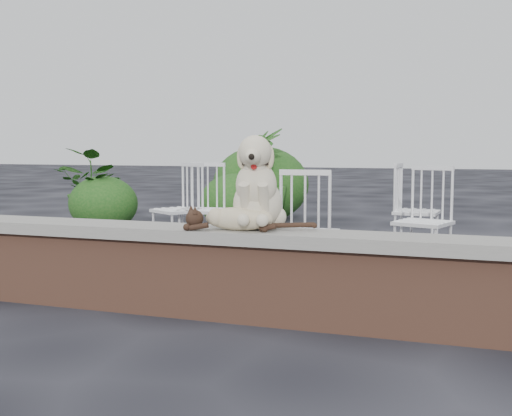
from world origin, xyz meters
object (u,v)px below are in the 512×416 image
(chair_e, at_px, (417,210))
(potted_plant_b, at_px, (261,177))
(cat, at_px, (238,217))
(chair_c, at_px, (309,231))
(chair_b, at_px, (177,209))
(chair_a, at_px, (202,209))
(chair_d, at_px, (423,221))
(dog, at_px, (258,181))
(potted_plant_a, at_px, (95,188))

(chair_e, bearing_deg, potted_plant_b, 52.53)
(chair_e, height_order, potted_plant_b, potted_plant_b)
(cat, bearing_deg, chair_c, 65.71)
(cat, bearing_deg, chair_b, 112.76)
(potted_plant_b, bearing_deg, chair_a, -84.50)
(cat, xyz_separation_m, chair_d, (0.97, 1.93, -0.19))
(dog, relative_size, cat, 0.62)
(chair_c, bearing_deg, cat, 72.30)
(chair_e, height_order, chair_c, same)
(dog, distance_m, chair_b, 2.62)
(chair_c, relative_size, potted_plant_a, 0.87)
(chair_e, bearing_deg, chair_b, 108.89)
(chair_a, bearing_deg, chair_b, -165.12)
(cat, distance_m, chair_c, 1.00)
(potted_plant_a, distance_m, potted_plant_b, 2.32)
(chair_e, distance_m, chair_a, 2.18)
(chair_e, bearing_deg, cat, 167.08)
(chair_a, distance_m, chair_b, 0.25)
(potted_plant_a, bearing_deg, dog, -45.21)
(cat, height_order, chair_c, chair_c)
(potted_plant_b, bearing_deg, cat, -72.63)
(chair_a, bearing_deg, chair_d, -13.67)
(chair_c, xyz_separation_m, potted_plant_b, (-1.74, 3.91, 0.21))
(chair_b, bearing_deg, dog, -21.38)
(dog, xyz_separation_m, chair_b, (-1.59, 2.04, -0.41))
(chair_a, bearing_deg, potted_plant_a, 140.93)
(chair_e, relative_size, chair_c, 1.00)
(chair_a, xyz_separation_m, chair_d, (2.24, -0.35, 0.00))
(dog, distance_m, chair_e, 2.83)
(cat, distance_m, chair_e, 2.97)
(chair_d, relative_size, potted_plant_a, 0.87)
(chair_c, distance_m, potted_plant_a, 4.80)
(cat, xyz_separation_m, potted_plant_b, (-1.52, 4.87, 0.02))
(chair_b, xyz_separation_m, potted_plant_b, (-0.01, 2.68, 0.21))
(dog, relative_size, chair_d, 0.65)
(chair_a, distance_m, chair_d, 2.27)
(dog, bearing_deg, chair_e, 62.68)
(potted_plant_a, relative_size, potted_plant_b, 0.80)
(chair_c, height_order, potted_plant_b, potted_plant_b)
(chair_c, xyz_separation_m, potted_plant_a, (-3.82, 2.91, 0.07))
(chair_d, height_order, potted_plant_b, potted_plant_b)
(dog, bearing_deg, potted_plant_b, 96.92)
(chair_b, height_order, potted_plant_a, potted_plant_a)
(chair_a, distance_m, chair_c, 1.99)
(chair_c, bearing_deg, dog, 75.50)
(dog, distance_m, chair_d, 2.03)
(chair_b, relative_size, potted_plant_b, 0.69)
(dog, relative_size, potted_plant_b, 0.45)
(dog, relative_size, chair_b, 0.65)
(cat, height_order, chair_b, chair_b)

